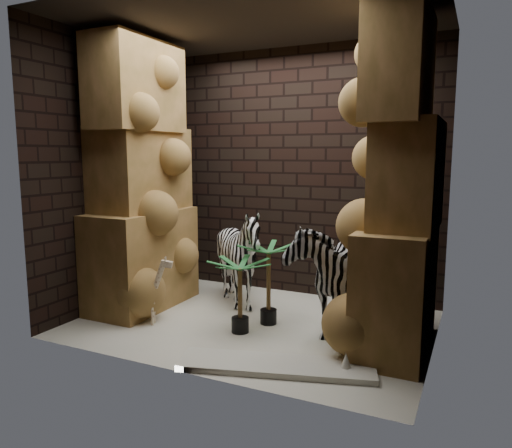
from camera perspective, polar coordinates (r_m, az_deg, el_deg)
The scene contains 14 objects.
floor at distance 5.04m, azimuth -0.39°, elevation -11.77°, with size 3.50×3.50×0.00m, color beige.
ceiling at distance 4.90m, azimuth -0.42°, elevation 23.35°, with size 3.50×3.50×0.00m, color #2B2521.
wall_back at distance 5.89m, azimuth 4.90°, elevation 6.05°, with size 3.50×3.50×0.00m, color black.
wall_front at distance 3.65m, azimuth -8.96°, elevation 4.59°, with size 3.50×3.50×0.00m, color black.
wall_left at distance 5.71m, azimuth -16.51°, elevation 5.67°, with size 3.00×3.00×0.00m, color black.
wall_right at distance 4.28m, azimuth 21.30°, elevation 4.66°, with size 3.00×3.00×0.00m, color black.
rock_pillar_left at distance 5.49m, azimuth -13.77°, elevation 5.68°, with size 0.68×1.30×3.00m, color #B6834A, non-canonical shape.
rock_pillar_right at distance 4.32m, azimuth 16.91°, elevation 4.89°, with size 0.58×1.25×3.00m, color #B6834A, non-canonical shape.
zebra_right at distance 4.75m, azimuth 8.66°, elevation -4.83°, with size 0.60×1.11×1.32m, color white.
zebra_left at distance 5.42m, azimuth -1.97°, elevation -4.59°, with size 0.92×1.14×1.04m, color white.
giraffe_toy at distance 5.04m, azimuth -13.30°, elevation -7.65°, with size 0.37×0.12×0.72m, color beige, non-canonical shape.
palm_front at distance 4.91m, azimuth 1.51°, elevation -7.12°, with size 0.36×0.36×0.85m, color #135F29, non-canonical shape.
palm_back at distance 4.69m, azimuth -1.92°, elevation -8.55°, with size 0.36×0.36×0.74m, color #135F29, non-canonical shape.
surfboard at distance 4.06m, azimuth 2.42°, elevation -16.51°, with size 1.60×0.39×0.05m, color silver.
Camera 1 is at (2.05, -4.26, 1.73)m, focal length 33.50 mm.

